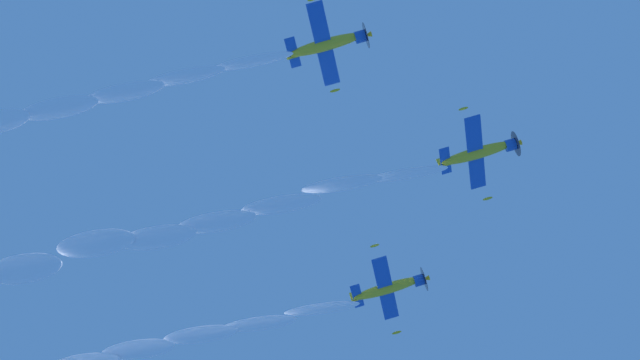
{
  "coord_description": "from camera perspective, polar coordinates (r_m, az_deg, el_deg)",
  "views": [
    {
      "loc": [
        12.38,
        25.27,
        1.93
      ],
      "look_at": [
        15.71,
        3.81,
        68.63
      ],
      "focal_mm": 46.83,
      "sensor_mm": 36.0,
      "label": 1
    }
  ],
  "objects": [
    {
      "name": "airplane_lead",
      "position": [
        71.52,
        10.87,
        1.86
      ],
      "size": [
        7.33,
        7.51,
        3.84
      ],
      "color": "gold"
    },
    {
      "name": "airplane_left_wingman",
      "position": [
        74.88,
        4.81,
        -7.34
      ],
      "size": [
        7.33,
        7.62,
        3.73
      ],
      "color": "gold"
    },
    {
      "name": "airplane_right_wingman",
      "position": [
        69.14,
        0.59,
        9.27
      ],
      "size": [
        7.33,
        7.53,
        3.79
      ],
      "color": "gold"
    },
    {
      "name": "smoke_trail_lead",
      "position": [
        71.51,
        -17.73,
        -5.22
      ],
      "size": [
        49.65,
        5.34,
        8.69
      ],
      "color": "white"
    }
  ]
}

